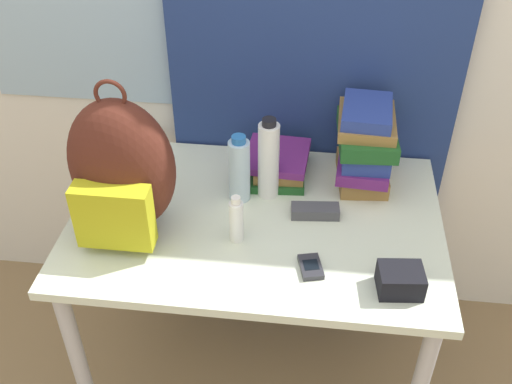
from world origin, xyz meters
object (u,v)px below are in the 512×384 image
water_bottle (239,170)px  sports_bottle (269,160)px  backpack (121,171)px  cell_phone (311,267)px  sunscreen_bottle (236,220)px  book_stack_center (365,144)px  sunglasses_case (315,211)px  camera_pouch (400,280)px  book_stack_left (277,163)px

water_bottle → sports_bottle: sports_bottle is taller
backpack → cell_phone: bearing=-12.1°
backpack → sunscreen_bottle: (0.33, -0.02, -0.14)m
water_bottle → book_stack_center: bearing=20.3°
sports_bottle → sunglasses_case: bearing=-31.2°
sunglasses_case → sunscreen_bottle: bearing=-148.9°
sports_bottle → sunscreen_bottle: size_ratio=1.78×
sports_bottle → sunglasses_case: 0.22m
sunscreen_bottle → sports_bottle: bearing=73.2°
backpack → sunscreen_bottle: bearing=-3.4°
book_stack_center → sunscreen_bottle: book_stack_center is taller
water_bottle → camera_pouch: 0.61m
book_stack_center → sports_bottle: (-0.30, -0.11, -0.01)m
sunscreen_bottle → sunglasses_case: sunscreen_bottle is taller
book_stack_center → sunglasses_case: bearing=-125.0°
cell_phone → sunglasses_case: sunglasses_case is taller
backpack → book_stack_left: (0.42, 0.33, -0.17)m
book_stack_left → cell_phone: (0.14, -0.45, -0.04)m
backpack → sunglasses_case: (0.56, 0.12, -0.19)m
backpack → sunglasses_case: backpack is taller
sunglasses_case → book_stack_center: bearing=55.0°
sunglasses_case → book_stack_left: bearing=123.4°
book_stack_center → water_bottle: 0.42m
sunglasses_case → water_bottle: bearing=165.6°
cell_phone → backpack: bearing=167.9°
sunscreen_bottle → cell_phone: 0.26m
sunglasses_case → cell_phone: bearing=-90.6°
water_bottle → sports_bottle: bearing=19.7°
book_stack_left → book_stack_center: size_ratio=0.89×
book_stack_left → sports_bottle: size_ratio=0.89×
sunglasses_case → camera_pouch: bearing=-50.3°
backpack → cell_phone: 0.61m
backpack → camera_pouch: 0.84m
sunglasses_case → camera_pouch: (0.24, -0.29, 0.02)m
book_stack_center → sunglasses_case: 0.28m
sunscreen_bottle → sunglasses_case: size_ratio=1.03×
book_stack_left → sunglasses_case: (0.14, -0.21, -0.03)m
water_bottle → camera_pouch: (0.49, -0.35, -0.08)m
backpack → sunscreen_bottle: 0.36m
sports_bottle → sunscreen_bottle: (-0.07, -0.23, -0.06)m
water_bottle → camera_pouch: bearing=-35.9°
water_bottle → cell_phone: water_bottle is taller
water_bottle → sunglasses_case: 0.27m
book_stack_center → sunscreen_bottle: 0.51m
backpack → sunglasses_case: 0.61m
water_bottle → backpack: bearing=-150.1°
backpack → sports_bottle: backpack is taller
book_stack_left → cell_phone: bearing=-73.0°
cell_phone → camera_pouch: camera_pouch is taller
sports_bottle → cell_phone: 0.39m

